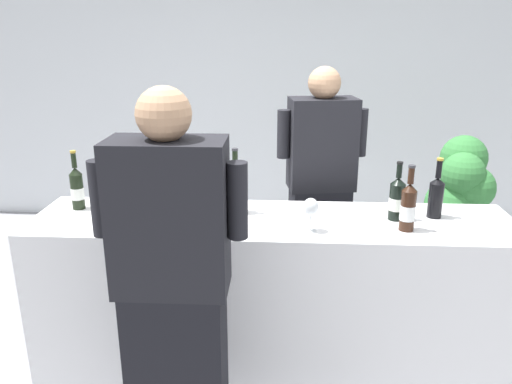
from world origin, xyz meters
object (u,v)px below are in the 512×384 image
Objects in this scene: wine_bottle_2 at (199,197)px; potted_shrub at (460,197)px; wine_bottle_9 at (397,199)px; wine_glass at (311,208)px; wine_bottle_6 at (155,187)px; wine_bottle_8 at (177,199)px; person_guest at (174,304)px; wine_bottle_1 at (103,192)px; wine_bottle_3 at (235,190)px; wine_bottle_5 at (158,193)px; wine_bottle_7 at (408,207)px; wine_bottle_4 at (77,188)px; wine_bottle_0 at (436,196)px; person_server at (320,204)px.

wine_bottle_2 is 2.18m from potted_shrub.
wine_glass is (-0.46, -0.19, 0.01)m from wine_bottle_9.
potted_shrub is (1.20, 1.35, -0.37)m from wine_glass.
wine_bottle_6 is at bearing 174.45° from wine_bottle_9.
wine_bottle_2 is at bearing -29.88° from wine_bottle_6.
person_guest reaches higher than wine_bottle_8.
wine_bottle_1 is 0.71m from wine_bottle_3.
wine_bottle_2 is 0.23m from wine_bottle_5.
wine_bottle_6 is 0.98× the size of wine_bottle_9.
wine_bottle_5 is at bearing 173.56° from wine_bottle_7.
wine_bottle_5 is 1.27m from wine_bottle_9.
wine_bottle_4 is (-0.18, 0.08, -0.00)m from wine_bottle_1.
wine_bottle_9 is 1.42m from potted_shrub.
wine_bottle_2 is 0.74m from person_guest.
wine_bottle_0 is 0.90× the size of wine_bottle_3.
wine_bottle_4 is (-0.89, 0.01, -0.01)m from wine_bottle_3.
wine_glass is at bearing -97.48° from person_server.
person_server is 1.48m from person_guest.
person_guest is 1.49× the size of potted_shrub.
wine_bottle_4 is at bearing 155.62° from wine_bottle_1.
person_guest reaches higher than potted_shrub.
wine_bottle_2 is 0.98× the size of wine_bottle_4.
wine_bottle_3 is 1.08× the size of wine_bottle_4.
wine_bottle_2 is at bearing -176.48° from wine_bottle_0.
wine_bottle_9 is (1.32, -0.13, -0.00)m from wine_bottle_6.
wine_bottle_2 is at bearing -2.02° from wine_bottle_1.
wine_bottle_7 is (0.88, -0.21, -0.01)m from wine_bottle_3.
wine_glass is at bearing -13.07° from wine_bottle_5.
wine_bottle_9 is at bearing -5.55° from wine_bottle_6.
wine_bottle_5 is 0.81m from person_guest.
wine_bottle_7 reaches higher than wine_bottle_6.
wine_bottle_4 is at bearing 177.75° from wine_bottle_9.
person_server is at bearing 41.45° from wine_bottle_2.
wine_bottle_2 is at bearing -6.96° from wine_bottle_5.
wine_bottle_0 is 1.07m from wine_bottle_3.
wine_bottle_0 is at bearing -0.54° from wine_bottle_3.
wine_bottle_6 is at bearing 168.35° from wine_bottle_7.
wine_bottle_0 is at bearing -0.64° from wine_bottle_4.
wine_bottle_5 is 1.05× the size of wine_bottle_7.
wine_bottle_5 reaches higher than wine_bottle_7.
wine_bottle_0 is 1.26m from wine_bottle_2.
wine_bottle_2 reaches higher than wine_bottle_9.
wine_bottle_3 is at bearing 8.33° from wine_bottle_5.
potted_shrub is (0.52, 1.11, -0.37)m from wine_bottle_0.
wine_bottle_3 is at bearing 22.30° from wine_bottle_8.
potted_shrub is at bearing 26.88° from wine_bottle_1.
wine_bottle_2 reaches higher than potted_shrub.
wine_bottle_3 is at bearing -133.86° from person_server.
person_server reaches higher than wine_bottle_1.
potted_shrub is at bearing 48.36° from wine_glass.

